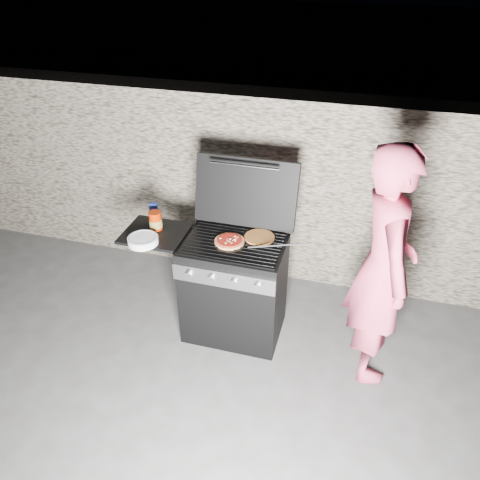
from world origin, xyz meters
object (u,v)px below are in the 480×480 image
(sauce_jar, at_px, (155,221))
(person, at_px, (382,268))
(gas_grill, at_px, (206,284))
(pizza_topped, at_px, (229,241))

(sauce_jar, relative_size, person, 0.08)
(sauce_jar, bearing_deg, person, -3.77)
(sauce_jar, distance_m, person, 1.80)
(gas_grill, distance_m, person, 1.46)
(sauce_jar, height_order, person, person)
(gas_grill, xyz_separation_m, person, (1.37, -0.07, 0.49))
(person, bearing_deg, pizza_topped, 71.19)
(person, bearing_deg, gas_grill, 72.01)
(pizza_topped, bearing_deg, person, -3.73)
(sauce_jar, xyz_separation_m, person, (1.80, -0.12, -0.04))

